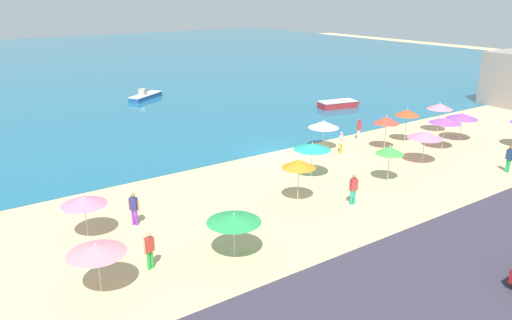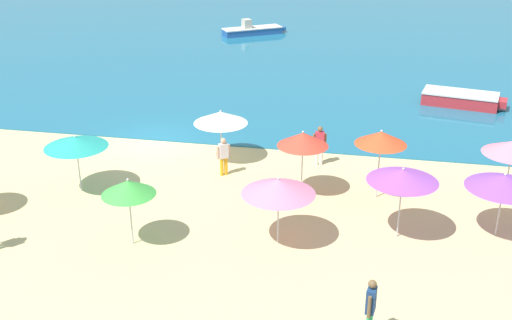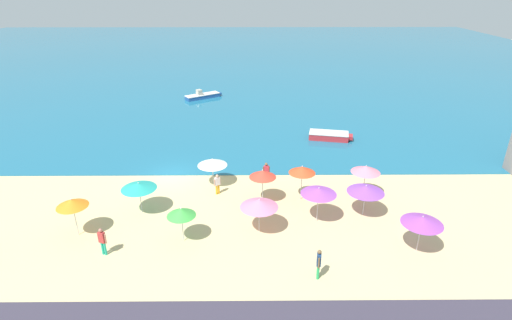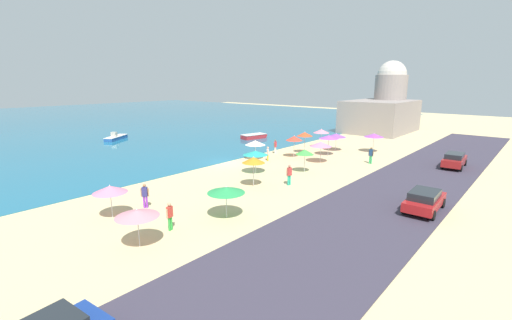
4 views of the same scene
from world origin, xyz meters
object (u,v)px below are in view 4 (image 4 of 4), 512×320
Objects in this scene: beach_umbrella_3 at (321,144)px; harbor_fortress at (384,108)px; beach_umbrella_2 at (374,135)px; beach_umbrella_5 at (321,131)px; parked_car_0 at (424,200)px; beach_umbrella_13 at (226,190)px; beach_umbrella_9 at (294,138)px; bather_1 at (268,153)px; skiff_nearshore at (254,136)px; beach_umbrella_0 at (255,153)px; beach_umbrella_6 at (255,143)px; beach_umbrella_4 at (305,134)px; skiff_offshore at (116,137)px; beach_umbrella_10 at (110,189)px; bather_5 at (275,146)px; bather_0 at (145,194)px; bather_2 at (289,174)px; beach_umbrella_8 at (137,213)px; beach_umbrella_12 at (336,135)px; parked_car_2 at (454,160)px; bather_4 at (371,154)px; beach_umbrella_11 at (329,137)px; beach_umbrella_7 at (305,152)px; beach_umbrella_1 at (254,160)px; bather_3 at (170,215)px.

beach_umbrella_3 is 0.17× the size of harbor_fortress.
beach_umbrella_2 is at bearing -162.06° from harbor_fortress.
beach_umbrella_5 reaches higher than parked_car_0.
beach_umbrella_9 is at bearing 21.52° from beach_umbrella_13.
bather_1 is 0.36× the size of skiff_nearshore.
beach_umbrella_0 reaches higher than beach_umbrella_6.
beach_umbrella_4 is 6.95m from beach_umbrella_6.
skiff_offshore is (-16.32, 33.06, -1.75)m from beach_umbrella_2.
beach_umbrella_5 is 0.59× the size of parked_car_0.
parked_car_0 is at bearing -103.54° from beach_umbrella_6.
harbor_fortress reaches higher than beach_umbrella_10.
bather_5 is 28.72m from harbor_fortress.
parked_car_0 is (11.87, -14.88, -0.16)m from bather_0.
harbor_fortress is at bearing 0.69° from beach_umbrella_4.
beach_umbrella_5 reaches higher than bather_2.
beach_umbrella_9 is (23.59, 6.33, 0.37)m from beach_umbrella_8.
beach_umbrella_3 is 0.55× the size of parked_car_0.
bather_5 is at bearing 143.52° from beach_umbrella_12.
beach_umbrella_9 is 16.59m from parked_car_2.
beach_umbrella_0 is 20.40m from skiff_nearshore.
beach_umbrella_8 reaches higher than bather_1.
bather_4 is (-4.00, -6.24, -0.96)m from beach_umbrella_12.
beach_umbrella_6 reaches higher than bather_0.
skiff_offshore is (-14.16, 29.07, -1.60)m from beach_umbrella_12.
bather_1 is at bearing 20.41° from beach_umbrella_8.
beach_umbrella_12 is 32.38m from skiff_offshore.
beach_umbrella_11 is at bearing 15.02° from bather_2.
beach_umbrella_10 is (-22.27, 2.30, -0.14)m from beach_umbrella_3.
beach_umbrella_7 reaches higher than parked_car_0.
harbor_fortress is (21.42, -0.06, 1.85)m from beach_umbrella_5.
beach_umbrella_1 is 1.63× the size of bather_1.
beach_umbrella_1 is 1.52× the size of bather_5.
bather_0 is at bearing 55.19° from beach_umbrella_8.
beach_umbrella_10 is at bearing 165.32° from bather_4.
beach_umbrella_13 is 1.42× the size of bather_5.
bather_2 reaches higher than parked_car_0.
bather_2 reaches higher than bather_5.
beach_umbrella_12 is at bearing -0.64° from bather_0.
beach_umbrella_7 is 0.53× the size of skiff_nearshore.
beach_umbrella_10 is (-17.64, 3.24, -0.12)m from beach_umbrella_7.
beach_umbrella_6 is at bearing 107.57° from bather_1.
parked_car_2 is at bearing -30.31° from bather_2.
beach_umbrella_7 is 1.47× the size of bather_1.
bather_5 is at bearing 108.81° from parked_car_2.
beach_umbrella_4 reaches higher than beach_umbrella_10.
beach_umbrella_1 is 1.46× the size of bather_2.
bather_3 is (-17.53, -8.53, -0.95)m from beach_umbrella_6.
bather_0 is 0.99× the size of bather_2.
harbor_fortress is (32.11, -0.53, 3.18)m from bather_1.
skiff_offshore is at bearing 119.10° from beach_umbrella_5.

